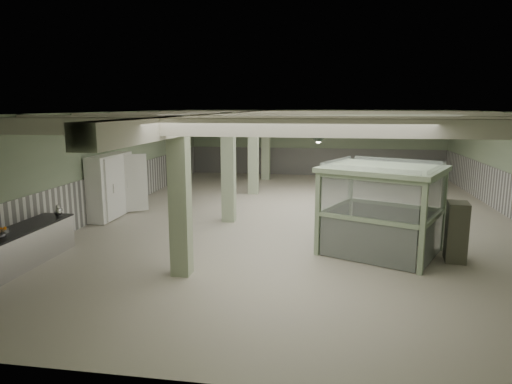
# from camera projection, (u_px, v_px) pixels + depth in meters

# --- Properties ---
(floor) EXTENTS (20.00, 20.00, 0.00)m
(floor) POSITION_uv_depth(u_px,v_px,m) (305.00, 217.00, 15.90)
(floor) COLOR beige
(floor) RESTS_ON ground
(ceiling) EXTENTS (14.00, 20.00, 0.02)m
(ceiling) POSITION_uv_depth(u_px,v_px,m) (307.00, 112.00, 15.24)
(ceiling) COLOR silver
(ceiling) RESTS_ON wall_back
(wall_back) EXTENTS (14.00, 0.02, 3.60)m
(wall_back) POSITION_uv_depth(u_px,v_px,m) (315.00, 143.00, 25.28)
(wall_back) COLOR #94A685
(wall_back) RESTS_ON floor
(wall_front) EXTENTS (14.00, 0.02, 3.60)m
(wall_front) POSITION_uv_depth(u_px,v_px,m) (267.00, 263.00, 5.87)
(wall_front) COLOR #94A685
(wall_front) RESTS_ON floor
(wall_left) EXTENTS (0.02, 20.00, 3.60)m
(wall_left) POSITION_uv_depth(u_px,v_px,m) (114.00, 162.00, 16.66)
(wall_left) COLOR #94A685
(wall_left) RESTS_ON floor
(wainscot_left) EXTENTS (0.05, 19.90, 1.50)m
(wainscot_left) POSITION_uv_depth(u_px,v_px,m) (116.00, 190.00, 16.85)
(wainscot_left) COLOR silver
(wainscot_left) RESTS_ON floor
(wainscot_back) EXTENTS (13.90, 0.05, 1.50)m
(wainscot_back) POSITION_uv_depth(u_px,v_px,m) (315.00, 162.00, 25.45)
(wainscot_back) COLOR silver
(wainscot_back) RESTS_ON floor
(girder) EXTENTS (0.45, 19.90, 0.40)m
(girder) POSITION_uv_depth(u_px,v_px,m) (234.00, 118.00, 15.67)
(girder) COLOR white
(girder) RESTS_ON ceiling
(beam_a) EXTENTS (13.90, 0.35, 0.32)m
(beam_a) POSITION_uv_depth(u_px,v_px,m) (287.00, 128.00, 7.99)
(beam_a) COLOR white
(beam_a) RESTS_ON ceiling
(beam_b) EXTENTS (13.90, 0.35, 0.32)m
(beam_b) POSITION_uv_depth(u_px,v_px,m) (297.00, 123.00, 10.42)
(beam_b) COLOR white
(beam_b) RESTS_ON ceiling
(beam_c) EXTENTS (13.90, 0.35, 0.32)m
(beam_c) POSITION_uv_depth(u_px,v_px,m) (303.00, 120.00, 12.85)
(beam_c) COLOR white
(beam_c) RESTS_ON ceiling
(beam_d) EXTENTS (13.90, 0.35, 0.32)m
(beam_d) POSITION_uv_depth(u_px,v_px,m) (307.00, 118.00, 15.27)
(beam_d) COLOR white
(beam_d) RESTS_ON ceiling
(beam_e) EXTENTS (13.90, 0.35, 0.32)m
(beam_e) POSITION_uv_depth(u_px,v_px,m) (310.00, 116.00, 17.70)
(beam_e) COLOR white
(beam_e) RESTS_ON ceiling
(beam_f) EXTENTS (13.90, 0.35, 0.32)m
(beam_f) POSITION_uv_depth(u_px,v_px,m) (313.00, 115.00, 20.12)
(beam_f) COLOR white
(beam_f) RESTS_ON ceiling
(beam_g) EXTENTS (13.90, 0.35, 0.32)m
(beam_g) POSITION_uv_depth(u_px,v_px,m) (315.00, 114.00, 22.55)
(beam_g) COLOR white
(beam_g) RESTS_ON ceiling
(column_a) EXTENTS (0.42, 0.42, 3.60)m
(column_a) POSITION_uv_depth(u_px,v_px,m) (180.00, 197.00, 10.14)
(column_a) COLOR #AABA96
(column_a) RESTS_ON floor
(column_b) EXTENTS (0.42, 0.42, 3.60)m
(column_b) POSITION_uv_depth(u_px,v_px,m) (229.00, 168.00, 14.99)
(column_b) COLOR #AABA96
(column_b) RESTS_ON floor
(column_c) EXTENTS (0.42, 0.42, 3.60)m
(column_c) POSITION_uv_depth(u_px,v_px,m) (253.00, 153.00, 19.84)
(column_c) COLOR #AABA96
(column_c) RESTS_ON floor
(column_d) EXTENTS (0.42, 0.42, 3.60)m
(column_d) POSITION_uv_depth(u_px,v_px,m) (266.00, 145.00, 23.72)
(column_d) COLOR #AABA96
(column_d) RESTS_ON floor
(pendant_front) EXTENTS (0.44, 0.44, 0.22)m
(pendant_front) POSITION_uv_depth(u_px,v_px,m) (318.00, 139.00, 10.41)
(pendant_front) COLOR #2B392D
(pendant_front) RESTS_ON ceiling
(pendant_mid) EXTENTS (0.44, 0.44, 0.22)m
(pendant_mid) POSITION_uv_depth(u_px,v_px,m) (322.00, 128.00, 15.75)
(pendant_mid) COLOR #2B392D
(pendant_mid) RESTS_ON ceiling
(pendant_back) EXTENTS (0.44, 0.44, 0.22)m
(pendant_back) POSITION_uv_depth(u_px,v_px,m) (324.00, 123.00, 20.60)
(pendant_back) COLOR #2B392D
(pendant_back) RESTS_ON ceiling
(pitcher_far) EXTENTS (0.27, 0.29, 0.30)m
(pitcher_far) POSITION_uv_depth(u_px,v_px,m) (58.00, 211.00, 12.18)
(pitcher_far) COLOR silver
(pitcher_far) RESTS_ON prep_counter
(orange_bowl) EXTENTS (0.22, 0.22, 0.08)m
(orange_bowl) POSITION_uv_depth(u_px,v_px,m) (4.00, 231.00, 10.56)
(orange_bowl) COLOR #B2B2B7
(orange_bowl) RESTS_ON prep_counter
(walkin_cooler) EXTENTS (1.13, 2.36, 2.16)m
(walkin_cooler) POSITION_uv_depth(u_px,v_px,m) (111.00, 186.00, 15.70)
(walkin_cooler) COLOR white
(walkin_cooler) RESTS_ON floor
(guard_booth) EXTENTS (3.58, 3.36, 2.39)m
(guard_booth) POSITION_uv_depth(u_px,v_px,m) (382.00, 193.00, 11.72)
(guard_booth) COLOR #96AE8B
(guard_booth) RESTS_ON floor
(filing_cabinet) EXTENTS (0.56, 0.74, 1.48)m
(filing_cabinet) POSITION_uv_depth(u_px,v_px,m) (456.00, 232.00, 11.25)
(filing_cabinet) COLOR #5C5C4D
(filing_cabinet) RESTS_ON floor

